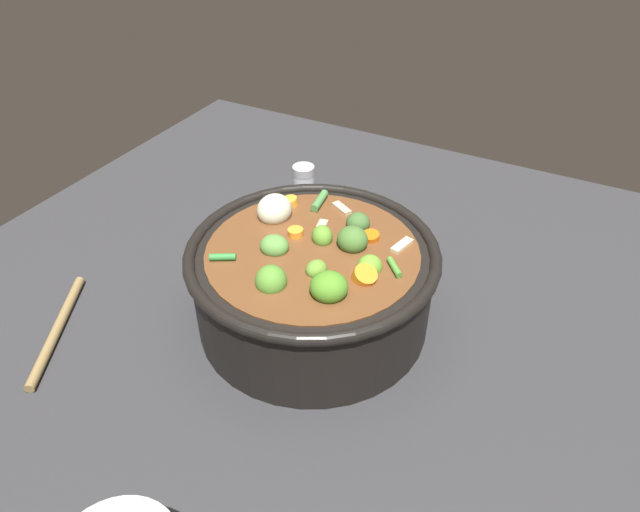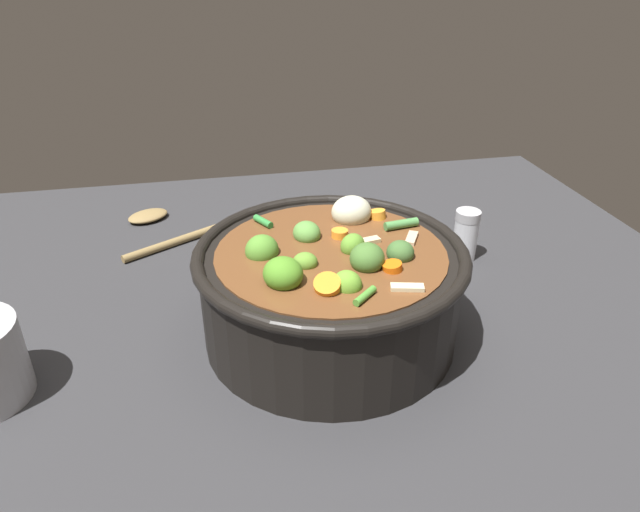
% 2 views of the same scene
% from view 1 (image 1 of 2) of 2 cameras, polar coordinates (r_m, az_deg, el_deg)
% --- Properties ---
extents(ground_plane, '(1.10, 1.10, 0.00)m').
position_cam_1_polar(ground_plane, '(0.76, -0.68, -6.22)').
color(ground_plane, '#2D2D30').
extents(cooking_pot, '(0.31, 0.31, 0.14)m').
position_cam_1_polar(cooking_pot, '(0.72, -0.72, -2.60)').
color(cooking_pot, black).
rests_on(cooking_pot, ground_plane).
extents(wooden_spoon, '(0.19, 0.19, 0.01)m').
position_cam_1_polar(wooden_spoon, '(0.84, -28.88, -6.44)').
color(wooden_spoon, olive).
rests_on(wooden_spoon, ground_plane).
extents(salt_shaker, '(0.04, 0.04, 0.08)m').
position_cam_1_polar(salt_shaker, '(0.96, -1.62, 6.88)').
color(salt_shaker, silver).
rests_on(salt_shaker, ground_plane).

